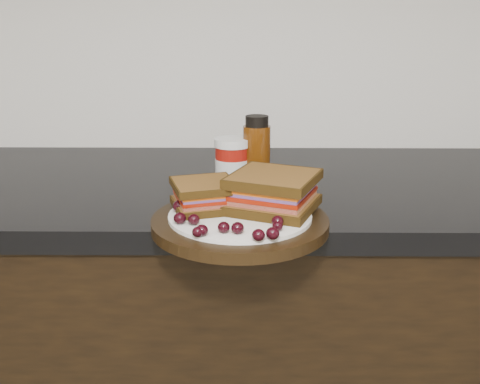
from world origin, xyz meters
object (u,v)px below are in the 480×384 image
object	(u,v)px
condiment_jar	(232,164)
oil_bottle	(257,153)
plate	(240,223)
sandwich_left	(205,195)

from	to	relation	value
condiment_jar	oil_bottle	size ratio (longest dim) A/B	0.70
plate	sandwich_left	size ratio (longest dim) A/B	2.85
plate	sandwich_left	xyz separation A→B (m)	(-0.06, 0.03, 0.04)
plate	oil_bottle	world-z (taller)	oil_bottle
plate	oil_bottle	size ratio (longest dim) A/B	1.93
plate	oil_bottle	xyz separation A→B (m)	(0.03, 0.21, 0.06)
sandwich_left	condiment_jar	size ratio (longest dim) A/B	0.96
plate	condiment_jar	distance (m)	0.21
plate	oil_bottle	bearing A→B (deg)	81.85
sandwich_left	condiment_jar	distance (m)	0.19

